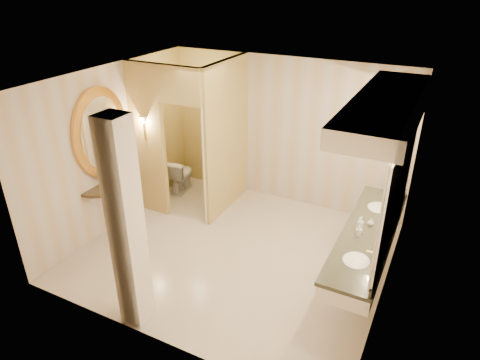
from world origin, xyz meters
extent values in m
plane|color=beige|center=(0.00, 0.00, 0.00)|extent=(4.50, 4.50, 0.00)
plane|color=silver|center=(0.00, 0.00, 2.70)|extent=(4.50, 4.50, 0.00)
cube|color=beige|center=(0.00, 2.00, 1.35)|extent=(4.50, 0.02, 2.70)
cube|color=beige|center=(0.00, -2.00, 1.35)|extent=(4.50, 0.02, 2.70)
cube|color=beige|center=(-2.25, 0.00, 1.35)|extent=(0.02, 4.00, 2.70)
cube|color=beige|center=(2.25, 0.00, 1.35)|extent=(0.02, 4.00, 2.70)
cube|color=#DBC372|center=(-0.80, 1.25, 1.35)|extent=(0.10, 1.50, 2.70)
cube|color=#DBC372|center=(-1.93, 0.50, 1.35)|extent=(0.65, 0.10, 2.70)
cube|color=#DBC372|center=(-1.20, 0.50, 2.40)|extent=(0.80, 0.10, 0.60)
cube|color=white|center=(-0.97, 0.86, 1.05)|extent=(0.38, 0.75, 2.10)
cylinder|color=gold|center=(-1.93, 0.43, 1.55)|extent=(0.03, 0.03, 0.30)
cone|color=white|center=(-1.93, 0.43, 1.75)|extent=(0.14, 0.14, 0.14)
cube|color=white|center=(1.95, 0.14, 0.73)|extent=(0.60, 2.62, 0.24)
cube|color=black|center=(1.95, 0.14, 0.85)|extent=(0.64, 2.66, 0.05)
cube|color=black|center=(2.23, 0.14, 0.92)|extent=(0.03, 2.62, 0.10)
ellipsoid|color=white|center=(1.95, -0.56, 0.83)|extent=(0.40, 0.44, 0.15)
cylinder|color=gold|center=(2.15, -0.56, 0.96)|extent=(0.03, 0.03, 0.22)
ellipsoid|color=white|center=(1.95, 0.85, 0.83)|extent=(0.40, 0.44, 0.15)
cylinder|color=gold|center=(2.15, 0.85, 0.96)|extent=(0.03, 0.03, 0.22)
cube|color=white|center=(2.23, 0.14, 1.70)|extent=(0.03, 2.62, 1.40)
cube|color=white|center=(1.95, 0.14, 2.59)|extent=(0.75, 2.82, 0.22)
cylinder|color=black|center=(-2.23, -0.26, 0.85)|extent=(1.13, 1.13, 0.05)
cube|color=white|center=(-2.19, -0.26, 0.55)|extent=(0.10, 0.10, 0.60)
cylinder|color=#EEAA46|center=(-2.21, -0.26, 1.70)|extent=(0.07, 1.13, 1.13)
cylinder|color=white|center=(-2.17, -0.26, 1.70)|extent=(0.02, 0.91, 0.91)
cube|color=white|center=(-0.45, -1.80, 1.35)|extent=(0.31, 0.31, 2.70)
cube|color=black|center=(-2.09, -0.25, 0.94)|extent=(0.15, 0.15, 0.13)
imported|color=white|center=(-1.92, 1.37, 0.34)|extent=(0.46, 0.71, 0.68)
imported|color=beige|center=(1.85, -0.02, 0.95)|extent=(0.08, 0.08, 0.15)
imported|color=silver|center=(1.94, 0.30, 0.93)|extent=(0.09, 0.09, 0.11)
imported|color=#C6B28C|center=(1.84, 0.06, 0.99)|extent=(0.12, 0.12, 0.23)
camera|label=1|loc=(2.59, -4.91, 4.01)|focal=32.00mm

